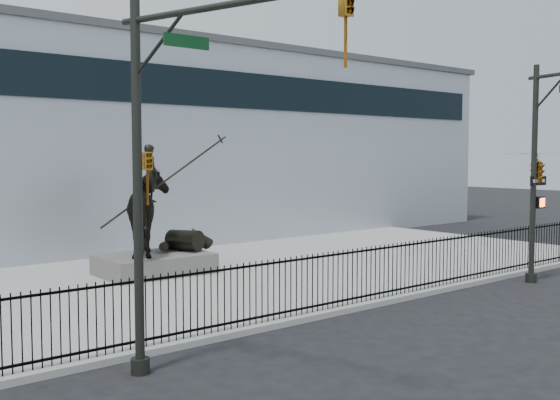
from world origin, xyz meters
TOP-DOWN VIEW (x-y plane):
  - ground at (0.00, 0.00)m, footprint 120.00×120.00m
  - plaza at (0.00, 7.00)m, footprint 30.00×12.00m
  - building at (0.00, 20.00)m, footprint 44.00×14.00m
  - picket_fence at (0.00, 1.25)m, footprint 22.10×0.10m
  - statue_plinth at (-2.12, 8.60)m, footprint 3.61×2.52m
  - equestrian_statue at (-2.05, 8.60)m, footprint 4.55×2.86m
  - traffic_signal_left at (-6.75, -0.62)m, footprint 1.52×4.84m

SIDE VIEW (x-z plane):
  - ground at x=0.00m, z-range 0.00..0.00m
  - plaza at x=0.00m, z-range 0.00..0.15m
  - statue_plinth at x=-2.12m, z-range 0.15..0.82m
  - picket_fence at x=0.00m, z-range 0.15..1.65m
  - equestrian_statue at x=-2.05m, z-range 0.28..4.14m
  - traffic_signal_left at x=-6.75m, z-range 0.53..7.53m
  - building at x=0.00m, z-range 0.00..9.00m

